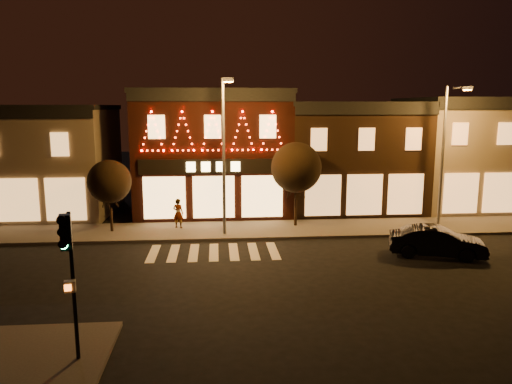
{
  "coord_description": "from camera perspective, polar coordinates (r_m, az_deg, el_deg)",
  "views": [
    {
      "loc": [
        0.2,
        -19.37,
        7.21
      ],
      "look_at": [
        2.12,
        4.0,
        3.04
      ],
      "focal_mm": 33.86,
      "sensor_mm": 36.0,
      "label": 1
    }
  ],
  "objects": [
    {
      "name": "pedestrian",
      "position": [
        28.7,
        -9.17,
        -2.49
      ],
      "size": [
        0.74,
        0.61,
        1.75
      ],
      "primitive_type": "imported",
      "rotation": [
        0.0,
        0.0,
        2.79
      ],
      "color": "gray",
      "rests_on": "sidewalk_far"
    },
    {
      "name": "building_pulp",
      "position": [
        33.48,
        -5.05,
        4.83
      ],
      "size": [
        10.2,
        8.34,
        8.3
      ],
      "color": "black",
      "rests_on": "ground"
    },
    {
      "name": "building_right_b",
      "position": [
        38.19,
        24.01,
        4.27
      ],
      "size": [
        9.2,
        8.28,
        7.8
      ],
      "color": "#7F6D5A",
      "rests_on": "ground"
    },
    {
      "name": "building_right_a",
      "position": [
        34.8,
        10.84,
        4.22
      ],
      "size": [
        9.2,
        8.28,
        7.5
      ],
      "color": "black",
      "rests_on": "ground"
    },
    {
      "name": "tree_right",
      "position": [
        28.61,
        4.78,
        2.91
      ],
      "size": [
        2.99,
        2.99,
        5.0
      ],
      "rotation": [
        0.0,
        0.0,
        -0.16
      ],
      "color": "black",
      "rests_on": "sidewalk_far"
    },
    {
      "name": "traffic_signal_near",
      "position": [
        14.12,
        -21.23,
        -7.3
      ],
      "size": [
        0.35,
        0.45,
        4.26
      ],
      "rotation": [
        0.0,
        0.0,
        0.21
      ],
      "color": "black",
      "rests_on": "sidewalk_near"
    },
    {
      "name": "sidewalk_far",
      "position": [
        28.34,
        -0.92,
        -4.5
      ],
      "size": [
        44.0,
        4.0,
        0.15
      ],
      "primitive_type": "cube",
      "color": "#47423D",
      "rests_on": "ground"
    },
    {
      "name": "building_left",
      "position": [
        36.05,
        -26.21,
        3.4
      ],
      "size": [
        12.2,
        8.28,
        7.3
      ],
      "color": "#7F6D5A",
      "rests_on": "ground"
    },
    {
      "name": "streetlamp_mid",
      "position": [
        26.26,
        -3.77,
        5.59
      ],
      "size": [
        0.62,
        1.96,
        8.54
      ],
      "rotation": [
        0.0,
        0.0,
        -0.15
      ],
      "color": "#59595E",
      "rests_on": "sidewalk_far"
    },
    {
      "name": "dark_sedan",
      "position": [
        25.1,
        20.59,
        -5.52
      ],
      "size": [
        4.73,
        2.85,
        1.47
      ],
      "primitive_type": "imported",
      "rotation": [
        0.0,
        0.0,
        1.26
      ],
      "color": "black",
      "rests_on": "ground"
    },
    {
      "name": "streetlamp_right",
      "position": [
        30.65,
        21.54,
        5.19
      ],
      "size": [
        0.75,
        1.88,
        8.21
      ],
      "rotation": [
        0.0,
        0.0,
        -0.24
      ],
      "color": "#59595E",
      "rests_on": "sidewalk_far"
    },
    {
      "name": "ground",
      "position": [
        20.66,
        -5.05,
        -10.37
      ],
      "size": [
        120.0,
        120.0,
        0.0
      ],
      "primitive_type": "plane",
      "color": "black",
      "rests_on": "ground"
    },
    {
      "name": "tree_left",
      "position": [
        28.45,
        -16.93,
        1.18
      ],
      "size": [
        2.45,
        2.45,
        4.1
      ],
      "rotation": [
        0.0,
        0.0,
        0.02
      ],
      "color": "black",
      "rests_on": "sidewalk_far"
    }
  ]
}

